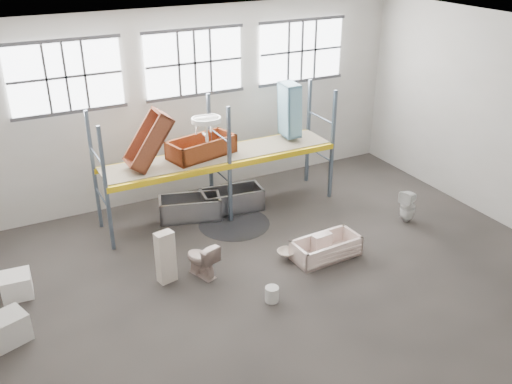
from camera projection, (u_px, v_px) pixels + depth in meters
floor at (288, 280)px, 11.91m from camera, size 12.00×10.00×0.10m
ceiling at (296, 36)px, 9.69m from camera, size 12.00×10.00×0.10m
wall_back at (195, 103)px, 14.84m from camera, size 12.00×0.10×5.00m
wall_front at (504, 319)px, 6.76m from camera, size 12.00×0.10×5.00m
wall_right at (510, 124)px, 13.30m from camera, size 0.10×10.00×5.00m
window_left at (66, 77)px, 12.95m from camera, size 2.60×0.04×1.60m
window_mid at (194, 63)px, 14.27m from camera, size 2.60×0.04×1.60m
window_right at (301, 51)px, 15.60m from camera, size 2.60×0.04×1.60m
rack_upright_la at (106, 191)px, 12.32m from camera, size 0.08×0.08×3.00m
rack_upright_lb at (94, 171)px, 13.28m from camera, size 0.08×0.08×3.00m
rack_upright_ma at (230, 166)px, 13.55m from camera, size 0.08×0.08×3.00m
rack_upright_mb at (210, 150)px, 14.52m from camera, size 0.08×0.08×3.00m
rack_upright_ra at (332, 146)px, 14.79m from camera, size 0.08×0.08×3.00m
rack_upright_rb at (308, 132)px, 15.75m from camera, size 0.08×0.08×3.00m
rack_beam_front at (230, 166)px, 13.55m from camera, size 6.00×0.10×0.14m
rack_beam_back at (210, 150)px, 14.52m from camera, size 6.00×0.10×0.14m
shelf_deck at (219, 155)px, 14.00m from camera, size 5.90×1.10×0.03m
wet_patch at (234, 224)px, 14.05m from camera, size 1.80×1.80×0.00m
bathtub_beige at (326, 248)px, 12.57m from camera, size 1.58×0.80×0.45m
cistern_spare at (322, 243)px, 12.67m from camera, size 0.47×0.25×0.43m
sink_in_tub at (286, 253)px, 12.51m from camera, size 0.53×0.53×0.15m
toilet_beige at (201, 259)px, 11.84m from camera, size 0.68×0.88×0.79m
cistern_tall at (166, 257)px, 11.57m from camera, size 0.41×0.31×1.16m
toilet_white at (408, 206)px, 14.00m from camera, size 0.47×0.47×0.84m
steel_tub_left at (190, 208)px, 14.22m from camera, size 1.69×1.13×0.57m
steel_tub_right at (232, 200)px, 14.62m from camera, size 1.66×0.93×0.58m
rust_tub_flat at (202, 147)px, 13.81m from camera, size 1.81×1.17×0.47m
rust_tub_tilted at (148, 140)px, 12.90m from camera, size 1.16×0.69×1.41m
sink_on_shelf at (207, 141)px, 13.44m from camera, size 0.75×0.59×0.63m
blue_tub_upright at (290, 110)px, 14.67m from camera, size 0.49×0.69×1.42m
bucket at (272, 294)px, 11.11m from camera, size 0.34×0.34×0.32m
carton_near at (8, 328)px, 10.01m from camera, size 0.78×0.73×0.54m
carton_far at (17, 285)px, 11.25m from camera, size 0.62×0.62×0.48m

